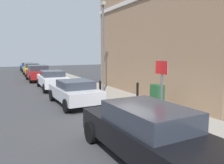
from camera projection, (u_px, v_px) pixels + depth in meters
The scene contains 14 objects.
ground at pixel (122, 122), 8.64m from camera, with size 80.00×80.00×0.00m, color #38383A.
sidewalk at pixel (102, 92), 14.75m from camera, with size 2.77×30.00×0.15m, color gray.
corner_building at pixel (182, 21), 14.10m from camera, with size 6.61×11.22×9.43m.
car_black at pixel (146, 132), 5.45m from camera, with size 1.87×4.42×1.42m.
car_silver at pixel (74, 92), 11.39m from camera, with size 1.96×3.94×1.30m.
car_white at pixel (52, 79), 16.42m from camera, with size 1.95×4.40×1.37m.
car_red at pixel (38, 73), 21.10m from camera, with size 1.97×3.98×1.51m.
car_yellow at pixel (32, 69), 26.29m from camera, with size 1.94×4.02×1.44m.
car_blue at pixel (27, 67), 32.19m from camera, with size 1.90×4.53×1.26m.
utility_cabinet at pixel (157, 98), 9.74m from camera, with size 0.46×0.61×1.15m.
bollard_near_cabinet at pixel (137, 92), 11.31m from camera, with size 0.14×0.14×1.04m.
bollard_far_kerb at pixel (100, 89), 12.08m from camera, with size 0.14×0.14×1.04m.
street_sign at pixel (161, 83), 7.43m from camera, with size 0.08×0.60×2.30m.
lamppost at pixel (103, 43), 14.15m from camera, with size 0.20×0.44×5.72m.
Camera 1 is at (-4.11, -7.29, 2.69)m, focal length 35.25 mm.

